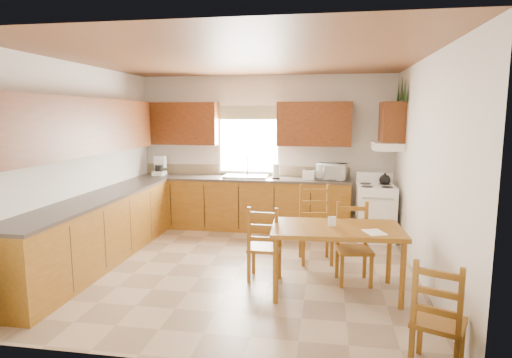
% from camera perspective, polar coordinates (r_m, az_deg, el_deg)
% --- Properties ---
extents(floor, '(4.50, 4.50, 0.00)m').
position_cam_1_polar(floor, '(5.81, -1.98, -11.69)').
color(floor, '#9C8467').
rests_on(floor, ground).
extents(ceiling, '(4.50, 4.50, 0.00)m').
position_cam_1_polar(ceiling, '(5.50, -2.13, 15.75)').
color(ceiling, brown).
rests_on(ceiling, floor).
extents(wall_left, '(4.50, 4.50, 0.00)m').
position_cam_1_polar(wall_left, '(6.33, -22.44, 1.92)').
color(wall_left, silver).
rests_on(wall_left, floor).
extents(wall_right, '(4.50, 4.50, 0.00)m').
position_cam_1_polar(wall_right, '(5.51, 21.54, 1.07)').
color(wall_right, silver).
rests_on(wall_right, floor).
extents(wall_back, '(4.50, 4.50, 0.00)m').
position_cam_1_polar(wall_back, '(7.70, 1.27, 3.63)').
color(wall_back, silver).
rests_on(wall_back, floor).
extents(wall_front, '(4.50, 4.50, 0.00)m').
position_cam_1_polar(wall_front, '(3.34, -9.74, -2.96)').
color(wall_front, silver).
rests_on(wall_front, floor).
extents(lower_cab_back, '(3.75, 0.60, 0.88)m').
position_cam_1_polar(lower_cab_back, '(7.60, -1.87, -3.37)').
color(lower_cab_back, brown).
rests_on(lower_cab_back, floor).
extents(lower_cab_left, '(0.60, 3.60, 0.88)m').
position_cam_1_polar(lower_cab_left, '(6.22, -20.33, -6.62)').
color(lower_cab_left, brown).
rests_on(lower_cab_left, floor).
extents(counter_back, '(3.75, 0.63, 0.04)m').
position_cam_1_polar(counter_back, '(7.52, -1.89, 0.06)').
color(counter_back, '#463C35').
rests_on(counter_back, lower_cab_back).
extents(counter_left, '(0.63, 3.60, 0.04)m').
position_cam_1_polar(counter_left, '(6.12, -20.55, -2.46)').
color(counter_left, '#463C35').
rests_on(counter_left, lower_cab_left).
extents(backsplash, '(3.75, 0.01, 0.18)m').
position_cam_1_polar(backsplash, '(7.79, -1.48, 1.17)').
color(backsplash, '#857656').
rests_on(backsplash, counter_back).
extents(upper_cab_back_left, '(1.41, 0.33, 0.75)m').
position_cam_1_polar(upper_cab_back_left, '(7.88, -10.19, 7.29)').
color(upper_cab_back_left, '#612D12').
rests_on(upper_cab_back_left, wall_back).
extents(upper_cab_back_right, '(1.25, 0.33, 0.75)m').
position_cam_1_polar(upper_cab_back_right, '(7.43, 7.75, 7.28)').
color(upper_cab_back_right, '#612D12').
rests_on(upper_cab_back_right, wall_back).
extents(upper_cab_left, '(0.33, 3.60, 0.75)m').
position_cam_1_polar(upper_cab_left, '(6.09, -22.13, 6.47)').
color(upper_cab_left, '#612D12').
rests_on(upper_cab_left, wall_left).
extents(upper_cab_stove, '(0.33, 0.62, 0.62)m').
position_cam_1_polar(upper_cab_stove, '(7.06, 17.65, 7.26)').
color(upper_cab_stove, '#612D12').
rests_on(upper_cab_stove, wall_right).
extents(range_hood, '(0.44, 0.62, 0.12)m').
position_cam_1_polar(range_hood, '(7.07, 17.11, 4.20)').
color(range_hood, white).
rests_on(range_hood, wall_right).
extents(window_frame, '(1.13, 0.02, 1.18)m').
position_cam_1_polar(window_frame, '(7.70, -0.97, 5.13)').
color(window_frame, white).
rests_on(window_frame, wall_back).
extents(window_pane, '(1.05, 0.01, 1.10)m').
position_cam_1_polar(window_pane, '(7.70, -0.98, 5.12)').
color(window_pane, white).
rests_on(window_pane, wall_back).
extents(window_valance, '(1.19, 0.01, 0.24)m').
position_cam_1_polar(window_valance, '(7.66, -1.02, 8.85)').
color(window_valance, '#485D34').
rests_on(window_valance, wall_back).
extents(sink_basin, '(0.75, 0.45, 0.04)m').
position_cam_1_polar(sink_basin, '(7.50, -1.33, 0.35)').
color(sink_basin, silver).
rests_on(sink_basin, counter_back).
extents(pine_decal_a, '(0.22, 0.22, 0.36)m').
position_cam_1_polar(pine_decal_a, '(6.78, 19.33, 11.21)').
color(pine_decal_a, '#153715').
rests_on(pine_decal_a, wall_right).
extents(pine_decal_b, '(0.22, 0.22, 0.36)m').
position_cam_1_polar(pine_decal_b, '(7.10, 18.90, 11.41)').
color(pine_decal_b, '#153715').
rests_on(pine_decal_b, wall_right).
extents(pine_decal_c, '(0.22, 0.22, 0.36)m').
position_cam_1_polar(pine_decal_c, '(7.41, 18.48, 10.98)').
color(pine_decal_c, '#153715').
rests_on(pine_decal_c, wall_right).
extents(stove, '(0.61, 0.63, 0.87)m').
position_cam_1_polar(stove, '(7.17, 15.58, -4.44)').
color(stove, white).
rests_on(stove, floor).
extents(coffeemaker, '(0.20, 0.24, 0.31)m').
position_cam_1_polar(coffeemaker, '(7.97, -12.78, 1.60)').
color(coffeemaker, white).
rests_on(coffeemaker, counter_back).
extents(paper_towel, '(0.11, 0.11, 0.26)m').
position_cam_1_polar(paper_towel, '(7.36, 2.67, 1.03)').
color(paper_towel, white).
rests_on(paper_towel, counter_back).
extents(toaster, '(0.22, 0.16, 0.16)m').
position_cam_1_polar(toaster, '(7.31, 7.06, 0.55)').
color(toaster, white).
rests_on(toaster, counter_back).
extents(microwave, '(0.50, 0.40, 0.27)m').
position_cam_1_polar(microwave, '(7.35, 10.09, 0.97)').
color(microwave, white).
rests_on(microwave, counter_back).
extents(dining_table, '(1.48, 0.90, 0.77)m').
position_cam_1_polar(dining_table, '(5.00, 10.57, -10.56)').
color(dining_table, brown).
rests_on(dining_table, floor).
extents(chair_near_left, '(0.40, 0.38, 0.93)m').
position_cam_1_polar(chair_near_left, '(5.28, 1.15, -8.49)').
color(chair_near_left, brown).
rests_on(chair_near_left, floor).
extents(chair_near_right, '(0.50, 0.49, 0.91)m').
position_cam_1_polar(chair_near_right, '(3.81, 23.23, -16.29)').
color(chair_near_right, brown).
rests_on(chair_near_right, floor).
extents(chair_far_left, '(0.45, 0.44, 0.96)m').
position_cam_1_polar(chair_far_left, '(5.29, 12.97, -8.50)').
color(chair_far_left, brown).
rests_on(chair_far_left, floor).
extents(chair_far_right, '(0.51, 0.49, 1.05)m').
position_cam_1_polar(chair_far_right, '(5.93, 8.01, -6.05)').
color(chair_far_right, brown).
rests_on(chair_far_right, floor).
extents(table_paper, '(0.27, 0.31, 0.00)m').
position_cam_1_polar(table_paper, '(4.76, 15.50, -6.86)').
color(table_paper, white).
rests_on(table_paper, dining_table).
extents(table_card, '(0.09, 0.04, 0.11)m').
position_cam_1_polar(table_card, '(4.89, 10.08, -5.59)').
color(table_card, white).
rests_on(table_card, dining_table).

